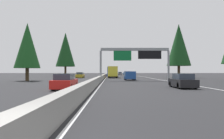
# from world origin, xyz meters

# --- Properties ---
(ground_plane) EXTENTS (320.00, 320.00, 0.00)m
(ground_plane) POSITION_xyz_m (60.00, 0.00, 0.00)
(ground_plane) COLOR #262628
(median_barrier) EXTENTS (180.00, 0.56, 0.90)m
(median_barrier) POSITION_xyz_m (80.00, 0.30, 0.45)
(median_barrier) COLOR gray
(median_barrier) RESTS_ON ground
(shoulder_stripe_right) EXTENTS (160.00, 0.16, 0.01)m
(shoulder_stripe_right) POSITION_xyz_m (70.00, -11.52, 0.01)
(shoulder_stripe_right) COLOR silver
(shoulder_stripe_right) RESTS_ON ground
(shoulder_stripe_median) EXTENTS (160.00, 0.16, 0.01)m
(shoulder_stripe_median) POSITION_xyz_m (70.00, -0.25, 0.01)
(shoulder_stripe_median) COLOR silver
(shoulder_stripe_median) RESTS_ON ground
(sign_gantry_overhead) EXTENTS (0.50, 12.68, 5.94)m
(sign_gantry_overhead) POSITION_xyz_m (36.45, -6.04, 4.73)
(sign_gantry_overhead) COLOR gray
(sign_gantry_overhead) RESTS_ON ground
(sedan_mid_left) EXTENTS (4.40, 1.80, 1.47)m
(sedan_mid_left) POSITION_xyz_m (18.99, -8.88, 0.68)
(sedan_mid_left) COLOR black
(sedan_mid_left) RESTS_ON ground
(minivan_mid_center) EXTENTS (5.00, 1.95, 1.69)m
(minivan_mid_center) POSITION_xyz_m (39.50, -5.19, 0.95)
(minivan_mid_center) COLOR #1E4793
(minivan_mid_center) RESTS_ON ground
(box_truck_near_right) EXTENTS (8.50, 2.40, 2.95)m
(box_truck_near_right) POSITION_xyz_m (54.49, -2.01, 1.61)
(box_truck_near_right) COLOR gold
(box_truck_near_right) RESTS_ON ground
(pickup_distant_a) EXTENTS (5.60, 2.00, 1.86)m
(pickup_distant_a) POSITION_xyz_m (100.84, -9.23, 0.91)
(pickup_distant_a) COLOR white
(pickup_distant_a) RESTS_ON ground
(sedan_mid_right) EXTENTS (4.40, 1.80, 1.47)m
(sedan_mid_right) POSITION_xyz_m (95.64, -5.61, 0.68)
(sedan_mid_right) COLOR slate
(sedan_mid_right) RESTS_ON ground
(sedan_far_left) EXTENTS (4.40, 1.80, 1.47)m
(sedan_far_left) POSITION_xyz_m (110.04, -8.76, 0.68)
(sedan_far_left) COLOR #1E4793
(sedan_far_left) RESTS_ON ground
(bus_near_center) EXTENTS (11.50, 2.55, 3.10)m
(bus_near_center) POSITION_xyz_m (68.15, -1.73, 1.72)
(bus_near_center) COLOR #1E4793
(bus_near_center) RESTS_ON ground
(oncoming_near) EXTENTS (4.40, 1.80, 1.47)m
(oncoming_near) POSITION_xyz_m (17.36, 2.81, 0.68)
(oncoming_near) COLOR red
(oncoming_near) RESTS_ON ground
(oncoming_far) EXTENTS (4.40, 1.80, 1.47)m
(oncoming_far) POSITION_xyz_m (53.41, 6.39, 0.68)
(oncoming_far) COLOR #AD931E
(oncoming_far) RESTS_ON ground
(conifer_right_mid) EXTENTS (6.41, 6.41, 14.56)m
(conifer_right_mid) POSITION_xyz_m (56.16, -19.94, 8.86)
(conifer_right_mid) COLOR #4C3823
(conifer_right_mid) RESTS_ON ground
(conifer_left_near) EXTENTS (4.55, 4.55, 10.34)m
(conifer_left_near) POSITION_xyz_m (35.84, 13.36, 6.28)
(conifer_left_near) COLOR #4C3823
(conifer_left_near) RESTS_ON ground
(conifer_left_mid) EXTENTS (6.86, 6.86, 15.60)m
(conifer_left_mid) POSITION_xyz_m (75.67, 14.76, 9.49)
(conifer_left_mid) COLOR #4C3823
(conifer_left_mid) RESTS_ON ground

